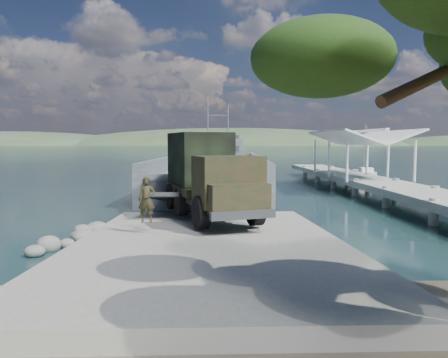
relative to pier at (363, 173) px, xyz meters
The scene contains 10 objects.
ground 22.89m from the pier, 124.71° to the right, with size 1400.00×1400.00×0.00m, color #18363A.
boat_ramp 23.70m from the pier, 123.33° to the right, with size 10.00×18.00×0.50m, color gray.
shoreline_rocks 26.55m from the pier, 136.42° to the right, with size 3.20×5.60×0.90m, color #5C5C5A, non-canonical shape.
distant_headlands 542.50m from the pier, 86.09° to the left, with size 1000.00×240.00×48.00m, color #354D30, non-canonical shape.
pier is the anchor object (origin of this frame).
landing_craft 13.48m from the pier, 158.89° to the left, with size 10.43×35.04×10.29m.
military_truck 19.48m from the pier, 132.23° to the right, with size 5.20×9.46×4.21m.
soldier 24.09m from the pier, 130.33° to the right, with size 0.70×0.46×1.91m, color black.
sailboat_near 9.00m from the pier, 68.87° to the left, with size 3.19×5.20×6.11m.
sailboat_far 17.69m from the pier, 70.03° to the left, with size 2.05×5.60×6.69m.
Camera 1 is at (0.01, -17.57, 4.22)m, focal length 35.00 mm.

